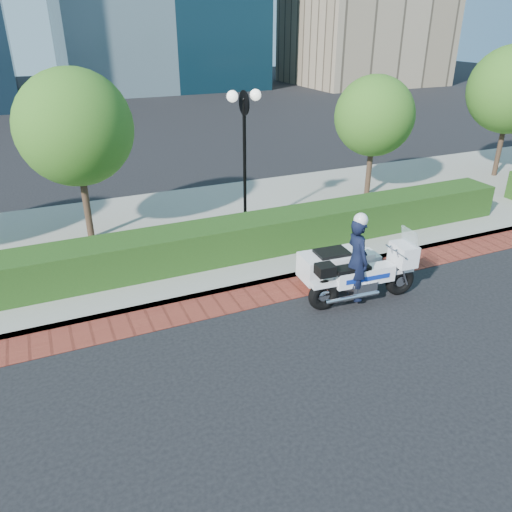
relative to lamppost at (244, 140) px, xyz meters
name	(u,v)px	position (x,y,z in m)	size (l,w,h in m)	color
ground	(295,325)	(-1.00, -5.20, -2.96)	(120.00, 120.00, 0.00)	black
brick_strip	(266,294)	(-1.00, -3.70, -2.95)	(60.00, 1.00, 0.01)	maroon
sidewalk	(207,228)	(-1.00, 0.80, -2.88)	(60.00, 8.00, 0.15)	gray
hedge_main	(234,239)	(-1.00, -1.60, -2.31)	(18.00, 1.20, 1.00)	#183311
lamppost	(244,140)	(0.00, 0.00, 0.00)	(1.02, 0.70, 4.21)	black
tree_b	(75,128)	(-4.50, 1.30, 0.48)	(3.20, 3.20, 4.89)	#332319
tree_c	(374,116)	(5.50, 1.30, 0.09)	(2.80, 2.80, 4.30)	#332319
tree_d	(512,90)	(12.00, 1.30, 0.65)	(3.40, 3.40, 5.16)	#332319
police_motorcycle	(351,266)	(0.84, -4.54, -2.18)	(2.83, 2.07, 2.29)	black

